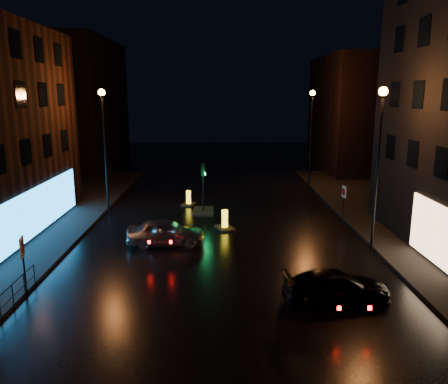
{
  "coord_description": "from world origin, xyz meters",
  "views": [
    {
      "loc": [
        -0.17,
        -15.44,
        7.98
      ],
      "look_at": [
        0.15,
        7.82,
        2.8
      ],
      "focal_mm": 35.0,
      "sensor_mm": 36.0,
      "label": 1
    }
  ],
  "objects_px": {
    "traffic_signal": "(203,205)",
    "silver_hatchback": "(166,232)",
    "road_sign_left": "(23,253)",
    "dark_sedan": "(336,287)",
    "bollard_near": "(225,225)",
    "bollard_far": "(189,202)",
    "road_sign_right": "(344,195)"
  },
  "relations": [
    {
      "from": "silver_hatchback",
      "to": "dark_sedan",
      "type": "relative_size",
      "value": 0.98
    },
    {
      "from": "silver_hatchback",
      "to": "bollard_far",
      "type": "height_order",
      "value": "silver_hatchback"
    },
    {
      "from": "traffic_signal",
      "to": "silver_hatchback",
      "type": "bearing_deg",
      "value": -104.95
    },
    {
      "from": "silver_hatchback",
      "to": "bollard_far",
      "type": "xyz_separation_m",
      "value": [
        0.65,
        8.77,
        -0.47
      ]
    },
    {
      "from": "silver_hatchback",
      "to": "bollard_far",
      "type": "relative_size",
      "value": 2.91
    },
    {
      "from": "silver_hatchback",
      "to": "road_sign_left",
      "type": "relative_size",
      "value": 1.64
    },
    {
      "from": "bollard_near",
      "to": "road_sign_left",
      "type": "xyz_separation_m",
      "value": [
        -8.12,
        -9.08,
        1.64
      ]
    },
    {
      "from": "road_sign_right",
      "to": "road_sign_left",
      "type": "bearing_deg",
      "value": 27.46
    },
    {
      "from": "dark_sedan",
      "to": "road_sign_left",
      "type": "relative_size",
      "value": 1.67
    },
    {
      "from": "dark_sedan",
      "to": "road_sign_left",
      "type": "bearing_deg",
      "value": 80.91
    },
    {
      "from": "traffic_signal",
      "to": "dark_sedan",
      "type": "bearing_deg",
      "value": -67.32
    },
    {
      "from": "traffic_signal",
      "to": "bollard_near",
      "type": "height_order",
      "value": "traffic_signal"
    },
    {
      "from": "bollard_near",
      "to": "road_sign_left",
      "type": "height_order",
      "value": "road_sign_left"
    },
    {
      "from": "traffic_signal",
      "to": "silver_hatchback",
      "type": "distance_m",
      "value": 7.02
    },
    {
      "from": "dark_sedan",
      "to": "traffic_signal",
      "type": "bearing_deg",
      "value": 15.97
    },
    {
      "from": "traffic_signal",
      "to": "bollard_far",
      "type": "xyz_separation_m",
      "value": [
        -1.16,
        1.99,
        -0.26
      ]
    },
    {
      "from": "traffic_signal",
      "to": "bollard_near",
      "type": "bearing_deg",
      "value": -70.31
    },
    {
      "from": "traffic_signal",
      "to": "road_sign_left",
      "type": "distance_m",
      "value": 14.75
    },
    {
      "from": "traffic_signal",
      "to": "silver_hatchback",
      "type": "relative_size",
      "value": 0.83
    },
    {
      "from": "bollard_near",
      "to": "bollard_far",
      "type": "bearing_deg",
      "value": 91.69
    },
    {
      "from": "traffic_signal",
      "to": "dark_sedan",
      "type": "relative_size",
      "value": 0.81
    },
    {
      "from": "traffic_signal",
      "to": "road_sign_right",
      "type": "bearing_deg",
      "value": -14.2
    },
    {
      "from": "bollard_far",
      "to": "dark_sedan",
      "type": "bearing_deg",
      "value": -51.02
    },
    {
      "from": "road_sign_left",
      "to": "road_sign_right",
      "type": "height_order",
      "value": "road_sign_left"
    },
    {
      "from": "traffic_signal",
      "to": "road_sign_left",
      "type": "relative_size",
      "value": 1.36
    },
    {
      "from": "road_sign_left",
      "to": "road_sign_right",
      "type": "bearing_deg",
      "value": 20.89
    },
    {
      "from": "dark_sedan",
      "to": "bollard_near",
      "type": "distance_m",
      "value": 10.5
    },
    {
      "from": "road_sign_right",
      "to": "silver_hatchback",
      "type": "bearing_deg",
      "value": 15.51
    },
    {
      "from": "dark_sedan",
      "to": "road_sign_right",
      "type": "xyz_separation_m",
      "value": [
        3.42,
        11.28,
        1.11
      ]
    },
    {
      "from": "bollard_near",
      "to": "bollard_far",
      "type": "height_order",
      "value": "bollard_near"
    },
    {
      "from": "traffic_signal",
      "to": "silver_hatchback",
      "type": "xyz_separation_m",
      "value": [
        -1.81,
        -6.78,
        0.21
      ]
    },
    {
      "from": "bollard_far",
      "to": "road_sign_left",
      "type": "relative_size",
      "value": 0.56
    }
  ]
}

